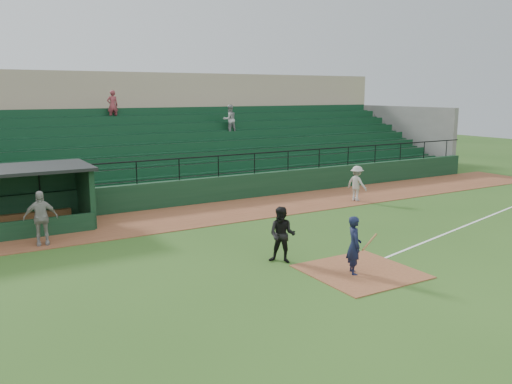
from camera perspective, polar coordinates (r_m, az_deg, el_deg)
ground at (r=16.55m, az=8.94°, el=-7.56°), size 90.00×90.00×0.00m
warning_track at (r=23.03m, az=-3.81°, el=-2.19°), size 40.00×4.00×0.03m
home_plate_dirt at (r=15.83m, az=11.26°, el=-8.43°), size 3.00×3.00×0.03m
foul_line at (r=23.02m, az=22.56°, el=-3.04°), size 17.49×4.44×0.01m
stadium_structure at (r=30.38m, az=-11.13°, el=5.14°), size 38.00×13.08×6.40m
batter_at_plate at (r=15.37m, az=10.60°, el=-5.71°), size 1.11×0.74×1.71m
umpire at (r=16.15m, az=2.86°, el=-4.66°), size 1.07×1.07×1.75m
runner at (r=25.65m, az=10.87°, el=0.92°), size 0.82×1.19×1.69m
dugout_player_a at (r=19.32m, az=-22.30°, el=-2.61°), size 1.15×0.59×1.87m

